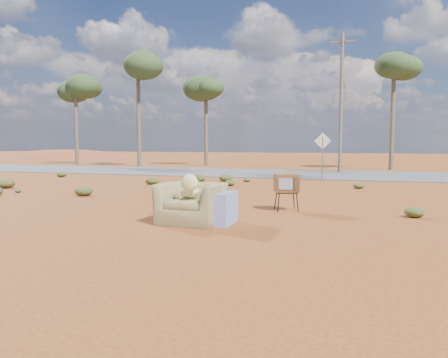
% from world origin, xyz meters
% --- Properties ---
extents(ground, '(140.00, 140.00, 0.00)m').
position_xyz_m(ground, '(0.00, 0.00, 0.00)').
color(ground, '#91501D').
rests_on(ground, ground).
extents(highway, '(140.00, 7.00, 0.04)m').
position_xyz_m(highway, '(0.00, 15.00, 0.02)').
color(highway, '#565659').
rests_on(highway, ground).
extents(dirt_mound, '(26.00, 18.00, 2.00)m').
position_xyz_m(dirt_mound, '(-30.00, 34.00, 0.00)').
color(dirt_mound, brown).
rests_on(dirt_mound, ground).
extents(armchair, '(1.54, 0.97, 1.13)m').
position_xyz_m(armchair, '(0.03, -0.37, 0.53)').
color(armchair, olive).
rests_on(armchair, ground).
extents(tv_unit, '(0.70, 0.64, 0.92)m').
position_xyz_m(tv_unit, '(1.55, 1.90, 0.68)').
color(tv_unit, black).
rests_on(tv_unit, ground).
extents(side_table, '(0.60, 0.60, 0.92)m').
position_xyz_m(side_table, '(-0.42, 0.58, 0.67)').
color(side_table, '#332312').
rests_on(side_table, ground).
extents(rusty_bar, '(1.10, 1.13, 0.04)m').
position_xyz_m(rusty_bar, '(-0.57, -0.36, 0.02)').
color(rusty_bar, '#522216').
rests_on(rusty_bar, ground).
extents(road_sign, '(0.78, 0.06, 2.19)m').
position_xyz_m(road_sign, '(1.50, 12.00, 1.50)').
color(road_sign, brown).
rests_on(road_sign, ground).
extents(eucalyptus_far_left, '(3.20, 3.20, 7.10)m').
position_xyz_m(eucalyptus_far_left, '(-18.00, 20.00, 5.94)').
color(eucalyptus_far_left, brown).
rests_on(eucalyptus_far_left, ground).
extents(eucalyptus_left, '(3.20, 3.20, 8.10)m').
position_xyz_m(eucalyptus_left, '(-12.00, 19.00, 6.92)').
color(eucalyptus_left, brown).
rests_on(eucalyptus_left, ground).
extents(eucalyptus_near_left, '(3.20, 3.20, 6.60)m').
position_xyz_m(eucalyptus_near_left, '(-8.00, 22.00, 5.45)').
color(eucalyptus_near_left, brown).
rests_on(eucalyptus_near_left, ground).
extents(eucalyptus_center, '(3.20, 3.20, 7.60)m').
position_xyz_m(eucalyptus_center, '(5.00, 21.00, 6.43)').
color(eucalyptus_center, brown).
rests_on(eucalyptus_center, ground).
extents(utility_pole_center, '(1.40, 0.20, 8.00)m').
position_xyz_m(utility_pole_center, '(2.00, 17.50, 4.15)').
color(utility_pole_center, brown).
rests_on(utility_pole_center, ground).
extents(scrub_patch, '(17.49, 8.07, 0.33)m').
position_xyz_m(scrub_patch, '(-0.82, 4.41, 0.14)').
color(scrub_patch, '#485123').
rests_on(scrub_patch, ground).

